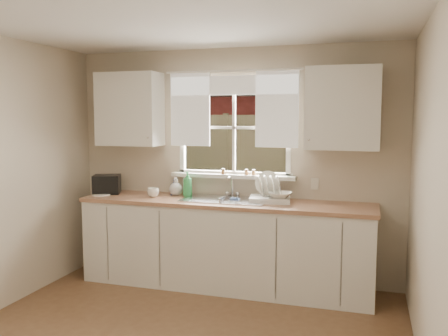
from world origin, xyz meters
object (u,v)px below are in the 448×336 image
(dish_rack, at_px, (270,194))
(cup, at_px, (153,193))
(black_appliance, at_px, (107,184))
(soap_bottle_a, at_px, (188,184))

(dish_rack, xyz_separation_m, cup, (-1.26, -0.09, -0.03))
(dish_rack, bearing_deg, black_appliance, -179.20)
(cup, xyz_separation_m, black_appliance, (-0.60, 0.07, 0.06))
(soap_bottle_a, height_order, black_appliance, soap_bottle_a)
(soap_bottle_a, distance_m, cup, 0.38)
(soap_bottle_a, xyz_separation_m, cup, (-0.34, -0.15, -0.09))
(cup, bearing_deg, soap_bottle_a, 35.05)
(soap_bottle_a, distance_m, black_appliance, 0.94)
(dish_rack, xyz_separation_m, soap_bottle_a, (-0.92, 0.06, 0.06))
(dish_rack, distance_m, black_appliance, 1.86)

